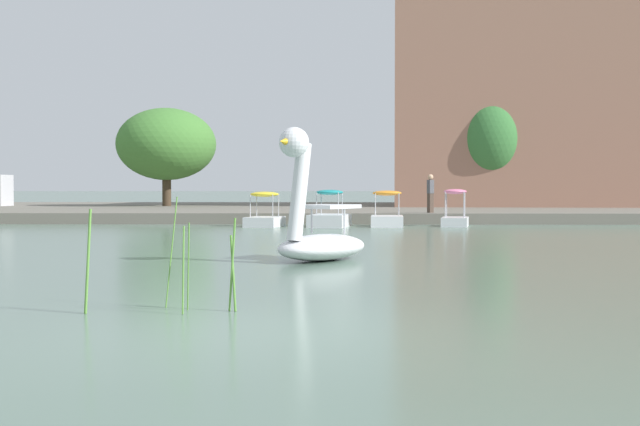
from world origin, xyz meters
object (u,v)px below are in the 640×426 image
Objects in this scene: pedal_boat_pink at (455,215)px; person_on_path at (430,192)px; pedal_boat_yellow at (265,216)px; tree_broadleaf_right at (166,144)px; swan_boat at (318,230)px; pedal_boat_orange at (387,216)px; tree_broadleaf_left at (490,140)px; pedal_boat_teal at (330,217)px.

pedal_boat_pink is 1.25× the size of person_on_path.
tree_broadleaf_right reaches higher than pedal_boat_yellow.
swan_boat is 16.17m from pedal_boat_orange.
person_on_path is at bearing 77.39° from swan_boat.
tree_broadleaf_right is at bearing 133.59° from pedal_boat_pink.
pedal_boat_orange reaches higher than pedal_boat_yellow.
pedal_boat_pink is 0.34× the size of tree_broadleaf_left.
pedal_boat_pink reaches higher than pedal_boat_orange.
swan_boat is at bearing -98.06° from pedal_boat_orange.
pedal_boat_teal is at bearing -58.78° from tree_broadleaf_right.
pedal_boat_pink is 0.97× the size of pedal_boat_orange.
person_on_path reaches higher than pedal_boat_teal.
pedal_boat_pink is 0.79× the size of pedal_boat_teal.
pedal_boat_yellow is (-2.53, 0.12, 0.03)m from pedal_boat_teal.
pedal_boat_teal is at bearing -174.44° from pedal_boat_pink.
pedal_boat_yellow is at bearing 177.26° from pedal_boat_teal.
tree_broadleaf_left is at bearing 74.04° from swan_boat.
tree_broadleaf_left is at bearing 51.55° from pedal_boat_yellow.
swan_boat is 32.80m from tree_broadleaf_right.
pedal_boat_yellow is (-2.51, 15.88, -0.22)m from swan_boat.
pedal_boat_teal is (-4.91, -0.48, -0.06)m from pedal_boat_pink.
tree_broadleaf_right is at bearing 175.14° from tree_broadleaf_left.
pedal_boat_pink is at bearing -75.70° from person_on_path.
pedal_boat_orange is 3.67m from person_on_path.
tree_broadleaf_left is (8.51, 29.74, 3.44)m from swan_boat.
pedal_boat_teal is 0.43× the size of tree_broadleaf_left.
tree_broadleaf_left is at bearing 65.56° from pedal_boat_orange.
pedal_boat_pink is at bearing -104.80° from tree_broadleaf_left.
pedal_boat_orange is 0.35× the size of tree_broadleaf_left.
pedal_boat_pink is at bearing 4.80° from pedal_boat_orange.
person_on_path is at bearing -111.59° from tree_broadleaf_left.
pedal_boat_pink is at bearing 5.56° from pedal_boat_teal.
person_on_path reaches higher than pedal_boat_pink.
tree_broadleaf_left reaches higher than pedal_boat_teal.
pedal_boat_orange is (-2.67, -0.22, -0.05)m from pedal_boat_pink.
pedal_boat_teal is at bearing -121.22° from tree_broadleaf_left.
pedal_boat_yellow is 1.30× the size of person_on_path.
pedal_boat_yellow is (-7.44, -0.36, -0.02)m from pedal_boat_pink.
pedal_boat_teal is at bearing -142.69° from person_on_path.
tree_broadleaf_right reaches higher than pedal_boat_pink.
person_on_path is (1.97, 2.96, 0.93)m from pedal_boat_orange.
swan_boat is at bearing -90.11° from pedal_boat_teal.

